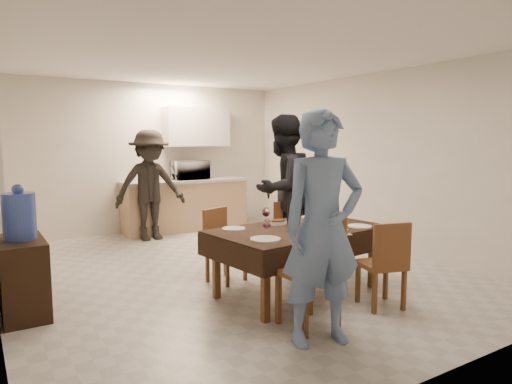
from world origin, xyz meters
The scene contains 31 objects.
floor centered at (0.00, 0.00, 0.00)m, with size 5.00×6.00×0.02m, color #B6B6B1.
ceiling centered at (0.00, 0.00, 2.60)m, with size 5.00×6.00×0.02m, color white.
wall_back centered at (0.00, 3.00, 1.30)m, with size 5.00×0.02×2.60m, color beige.
wall_front centered at (0.00, -3.00, 1.30)m, with size 5.00×0.02×2.60m, color beige.
wall_right centered at (2.50, 0.00, 1.30)m, with size 0.02×6.00×2.60m, color beige.
kitchen_base_cabinet centered at (0.60, 2.68, 0.43)m, with size 2.20×0.60×0.86m, color tan.
kitchen_worktop centered at (0.60, 2.68, 0.89)m, with size 2.24×0.64×0.05m, color #A5A6A1.
upper_cabinet centered at (0.90, 2.82, 1.85)m, with size 1.20×0.34×0.70m, color silver.
dining_table centered at (0.25, -1.10, 0.67)m, with size 1.90×1.25×0.70m.
chair_near_left centered at (-0.20, -1.95, 0.61)m, with size 0.47×0.47×0.54m.
chair_near_right centered at (0.70, -1.93, 0.52)m, with size 0.48×0.49×0.46m.
chair_far_left centered at (-0.20, -0.43, 0.51)m, with size 0.48×0.49×0.45m.
chair_far_right centered at (0.70, -0.43, 0.51)m, with size 0.51×0.53×0.45m.
console centered at (-2.28, -0.24, 0.36)m, with size 0.39×0.77×0.72m, color black.
water_jug centered at (-2.28, -0.24, 0.93)m, with size 0.29×0.29×0.43m, color #3C59BE.
wine_bottle centered at (0.20, -1.05, 0.87)m, with size 0.08×0.08×0.34m, color black, non-canonical shape.
water_pitcher centered at (0.60, -1.15, 0.80)m, with size 0.13×0.13×0.20m, color white.
savoury_tart centered at (0.35, -1.48, 0.72)m, with size 0.38×0.28×0.05m, color gold.
salad_bowl centered at (0.55, -0.92, 0.73)m, with size 0.18×0.18×0.07m, color white.
mushroom_dish centered at (0.20, -0.82, 0.72)m, with size 0.18×0.18×0.03m, color white.
wine_glass_a centered at (-0.30, -1.35, 0.79)m, with size 0.08×0.08×0.19m, color white, non-canonical shape.
wine_glass_b centered at (0.80, -0.85, 0.80)m, with size 0.09×0.09×0.19m, color white, non-canonical shape.
wine_glass_c centered at (0.05, -0.80, 0.80)m, with size 0.09×0.09×0.20m, color white, non-canonical shape.
plate_near_left centered at (-0.35, -1.40, 0.71)m, with size 0.28×0.28×0.02m, color white.
plate_near_right centered at (0.85, -1.40, 0.71)m, with size 0.25×0.25×0.01m, color white.
plate_far_left centered at (-0.35, -0.80, 0.71)m, with size 0.24×0.24×0.01m, color white.
plate_far_right centered at (0.85, -0.80, 0.71)m, with size 0.26×0.26×0.01m, color white.
microwave centered at (0.71, 2.68, 1.08)m, with size 0.60×0.41×0.33m, color silver.
person_near centered at (-0.30, -2.15, 0.93)m, with size 0.68×0.45×1.87m, color #6786B8.
person_far centered at (0.80, -0.05, 0.97)m, with size 0.95×0.74×1.95m, color black.
person_kitchen centered at (-0.20, 2.23, 0.89)m, with size 1.15×0.66×1.78m, color black.
Camera 1 is at (-2.62, -4.87, 1.63)m, focal length 32.00 mm.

